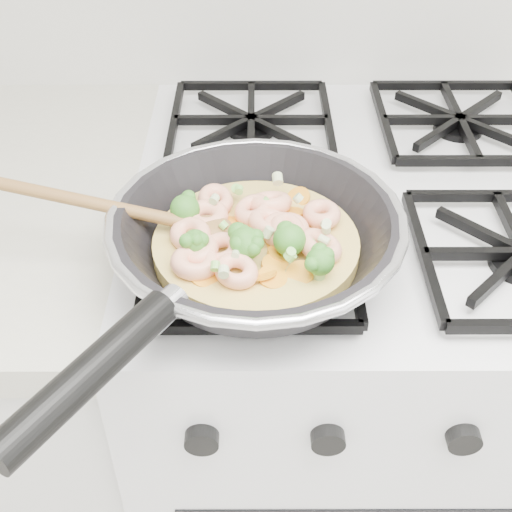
{
  "coord_description": "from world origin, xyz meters",
  "views": [
    {
      "loc": [
        -0.15,
        0.99,
        1.39
      ],
      "look_at": [
        -0.14,
        1.53,
        0.93
      ],
      "focal_mm": 47.12,
      "sensor_mm": 36.0,
      "label": 1
    }
  ],
  "objects": [
    {
      "name": "stove",
      "position": [
        0.0,
        1.7,
        0.46
      ],
      "size": [
        0.6,
        0.6,
        0.92
      ],
      "color": "white",
      "rests_on": "ground"
    },
    {
      "name": "skillet",
      "position": [
        -0.15,
        1.53,
        0.96
      ],
      "size": [
        0.5,
        0.44,
        0.1
      ],
      "rotation": [
        0.0,
        0.0,
        0.32
      ],
      "color": "black",
      "rests_on": "stove"
    }
  ]
}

